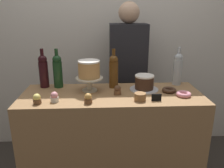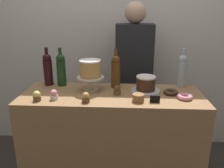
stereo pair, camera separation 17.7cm
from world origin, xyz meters
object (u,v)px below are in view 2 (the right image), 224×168
object	(u,v)px
cupcake_lemon	(37,96)
price_sign_chalkboard	(155,99)
cake_stand_pedestal	(91,81)
cupcake_caramel	(86,98)
white_layer_cake	(90,68)
wine_bottle_clear	(182,70)
wine_bottle_amber	(116,71)
donut_pink	(185,97)
donut_chocolate	(171,92)
cookie_stack	(138,98)
barista_figure	(133,81)
wine_bottle_green	(61,69)
cupcake_strawberry	(54,95)
chocolate_round_cake	(146,83)
wine_bottle_dark_red	(48,69)
cupcake_chocolate	(117,90)

from	to	relation	value
cupcake_lemon	price_sign_chalkboard	distance (m)	0.84
cake_stand_pedestal	cupcake_caramel	size ratio (longest dim) A/B	2.91
cake_stand_pedestal	white_layer_cake	distance (m)	0.10
white_layer_cake	wine_bottle_clear	size ratio (longest dim) A/B	0.53
wine_bottle_amber	donut_pink	size ratio (longest dim) A/B	2.91
donut_chocolate	price_sign_chalkboard	size ratio (longest dim) A/B	1.60
cupcake_caramel	cookie_stack	world-z (taller)	cupcake_caramel
donut_chocolate	barista_figure	world-z (taller)	barista_figure
donut_pink	price_sign_chalkboard	size ratio (longest dim) A/B	1.60
wine_bottle_green	cupcake_caramel	world-z (taller)	wine_bottle_green
cookie_stack	price_sign_chalkboard	distance (m)	0.12
cupcake_strawberry	cake_stand_pedestal	bearing A→B (deg)	42.04
chocolate_round_cake	wine_bottle_green	world-z (taller)	wine_bottle_green
wine_bottle_clear	donut_pink	bearing A→B (deg)	-97.12
donut_pink	cupcake_lemon	bearing A→B (deg)	-174.90
cupcake_caramel	cookie_stack	size ratio (longest dim) A/B	0.88
wine_bottle_amber	chocolate_round_cake	bearing A→B (deg)	-18.57
wine_bottle_green	donut_chocolate	size ratio (longest dim) A/B	2.91
wine_bottle_green	barista_figure	size ratio (longest dim) A/B	0.20
wine_bottle_dark_red	wine_bottle_green	size ratio (longest dim) A/B	1.00
wine_bottle_clear	cupcake_caramel	xyz separation A→B (m)	(-0.75, -0.39, -0.11)
wine_bottle_amber	cookie_stack	world-z (taller)	wine_bottle_amber
cake_stand_pedestal	wine_bottle_dark_red	bearing A→B (deg)	162.91
cupcake_chocolate	cookie_stack	xyz separation A→B (m)	(0.15, -0.13, -0.01)
donut_chocolate	cake_stand_pedestal	bearing A→B (deg)	174.84
wine_bottle_dark_red	barista_figure	bearing A→B (deg)	25.58
wine_bottle_amber	barista_figure	bearing A→B (deg)	67.26
wine_bottle_amber	cupcake_caramel	xyz separation A→B (m)	(-0.20, -0.34, -0.11)
wine_bottle_green	cupcake_caramel	bearing A→B (deg)	-53.89
chocolate_round_cake	cupcake_caramel	size ratio (longest dim) A/B	2.06
wine_bottle_clear	barista_figure	xyz separation A→B (m)	(-0.39, 0.34, -0.21)
cupcake_caramel	cupcake_chocolate	bearing A→B (deg)	36.85
donut_chocolate	donut_pink	size ratio (longest dim) A/B	1.00
cupcake_lemon	cookie_stack	size ratio (longest dim) A/B	0.88
cookie_stack	price_sign_chalkboard	size ratio (longest dim) A/B	1.20
white_layer_cake	donut_pink	distance (m)	0.75
wine_bottle_amber	cupcake_lemon	world-z (taller)	wine_bottle_amber
cupcake_strawberry	donut_chocolate	size ratio (longest dim) A/B	0.66
donut_pink	wine_bottle_green	bearing A→B (deg)	164.99
wine_bottle_amber	wine_bottle_green	world-z (taller)	same
chocolate_round_cake	cookie_stack	bearing A→B (deg)	-107.49
cupcake_lemon	barista_figure	distance (m)	1.02
wine_bottle_green	white_layer_cake	bearing A→B (deg)	-22.34
cupcake_caramel	cupcake_lemon	bearing A→B (deg)	178.86
price_sign_chalkboard	barista_figure	world-z (taller)	barista_figure
cake_stand_pedestal	donut_chocolate	world-z (taller)	cake_stand_pedestal
wine_bottle_dark_red	wine_bottle_green	distance (m)	0.12
chocolate_round_cake	cupcake_lemon	distance (m)	0.84
cake_stand_pedestal	white_layer_cake	bearing A→B (deg)	-14.04
white_layer_cake	barista_figure	xyz separation A→B (m)	(0.36, 0.48, -0.24)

